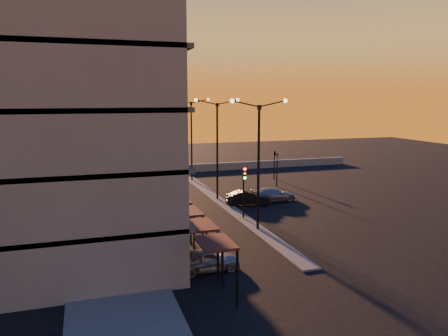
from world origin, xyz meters
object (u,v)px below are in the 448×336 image
(traffic_light_main, at_px, (244,184))
(car_sedan, at_px, (248,198))
(car_wagon, at_px, (273,195))
(car_hatchback, at_px, (207,260))
(streetlamp_mid, at_px, (217,141))

(traffic_light_main, xyz_separation_m, car_sedan, (2.02, 4.37, -2.23))
(traffic_light_main, xyz_separation_m, car_wagon, (4.79, 4.99, -2.25))
(traffic_light_main, distance_m, car_hatchback, 10.81)
(traffic_light_main, relative_size, car_wagon, 0.96)
(car_sedan, bearing_deg, traffic_light_main, 166.59)
(streetlamp_mid, bearing_deg, car_wagon, -24.06)
(car_sedan, height_order, car_wagon, car_sedan)
(streetlamp_mid, xyz_separation_m, car_sedan, (2.02, -2.76, -4.94))
(car_sedan, distance_m, car_wagon, 2.84)
(traffic_light_main, bearing_deg, car_wagon, 46.15)
(traffic_light_main, height_order, car_hatchback, traffic_light_main)
(car_hatchback, height_order, car_wagon, car_hatchback)
(traffic_light_main, relative_size, car_sedan, 1.07)
(traffic_light_main, height_order, car_sedan, traffic_light_main)
(car_sedan, bearing_deg, car_hatchback, 161.75)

